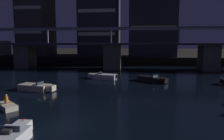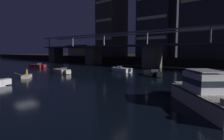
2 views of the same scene
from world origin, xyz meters
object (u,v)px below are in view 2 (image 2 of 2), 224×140
Objects in this scene: tower_west_low at (112,13)px; cabin_cruiser_near_left at (206,93)px; river_bridge at (152,52)px; speedboat_near_center at (37,66)px; waterfront_pavilion at (82,51)px; speedboat_mid_right at (122,70)px; dinghy_with_paddler at (27,76)px; speedboat_far_center at (62,71)px; speedboat_near_right at (153,73)px; tower_west_tall at (160,10)px.

cabin_cruiser_near_left is (44.77, -43.70, -18.35)m from tower_west_low.
river_bridge is 17.51× the size of speedboat_near_center.
waterfront_pavilion is 2.37× the size of speedboat_mid_right.
speedboat_near_center is at bearing -61.10° from waterfront_pavilion.
river_bridge is 33.57× the size of dinghy_with_paddler.
tower_west_low is at bearing 8.68° from waterfront_pavilion.
speedboat_mid_right is (25.13, -27.64, -18.99)m from tower_west_low.
speedboat_near_center and speedboat_far_center have the same top height.
waterfront_pavilion is at bearing 150.82° from speedboat_near_right.
river_bridge is at bearing 123.68° from cabin_cruiser_near_left.
tower_west_low is at bearing 135.69° from cabin_cruiser_near_left.
speedboat_far_center is at bearing -107.43° from river_bridge.
tower_west_tall is at bearing 119.00° from cabin_cruiser_near_left.
tower_west_tall is at bearing 6.48° from waterfront_pavilion.
tower_west_tall reaches higher than speedboat_near_center.
speedboat_far_center is 1.93× the size of dinghy_with_paddler.
tower_west_low is at bearing 150.48° from river_bridge.
cabin_cruiser_near_left is at bearing 1.84° from dinghy_with_paddler.
speedboat_far_center is at bearing -92.52° from tower_west_tall.
river_bridge is 19.87× the size of speedboat_near_right.
speedboat_near_center is at bearing -173.03° from speedboat_near_right.
waterfront_pavilion is 2.38× the size of speedboat_near_center.
tower_west_low is at bearing 138.51° from speedboat_near_right.
speedboat_mid_right is (5.49, -29.28, -17.55)m from tower_west_tall.
tower_west_tall is at bearing 109.09° from river_bridge.
tower_west_tall is 37.57m from waterfront_pavilion.
dinghy_with_paddler is at bearing -83.55° from speedboat_far_center.
tower_west_low is at bearing 115.76° from speedboat_far_center.
dinghy_with_paddler is at bearing -178.16° from cabin_cruiser_near_left.
speedboat_near_center is (-23.32, -18.90, -3.66)m from river_bridge.
cabin_cruiser_near_left reaches higher than speedboat_mid_right.
speedboat_far_center is (-7.20, -22.93, -3.66)m from river_bridge.
tower_west_low is 12.78× the size of dinghy_with_paddler.
tower_west_low is at bearing 93.14° from speedboat_near_center.
dinghy_with_paddler reaches higher than speedboat_mid_right.
dinghy_with_paddler is (-6.37, -30.30, -3.80)m from river_bridge.
speedboat_near_center is at bearing -86.86° from tower_west_low.
speedboat_mid_right is at bearing 13.24° from speedboat_near_center.
waterfront_pavilion reaches higher than speedboat_near_right.
tower_west_low reaches higher than speedboat_near_center.
speedboat_near_center is at bearing -166.76° from speedboat_mid_right.
tower_west_low reaches higher than waterfront_pavilion.
cabin_cruiser_near_left is at bearing -34.61° from waterfront_pavilion.
speedboat_near_center is at bearing -140.98° from river_bridge.
tower_west_tall reaches higher than river_bridge.
speedboat_near_center is (1.82, -33.13, -18.99)m from tower_west_low.
river_bridge is at bearing 78.13° from dinghy_with_paddler.
tower_west_tall is 34.58m from speedboat_mid_right.
tower_west_tall is 6.11× the size of speedboat_near_center.
waterfront_pavilion is at bearing -171.32° from tower_west_low.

